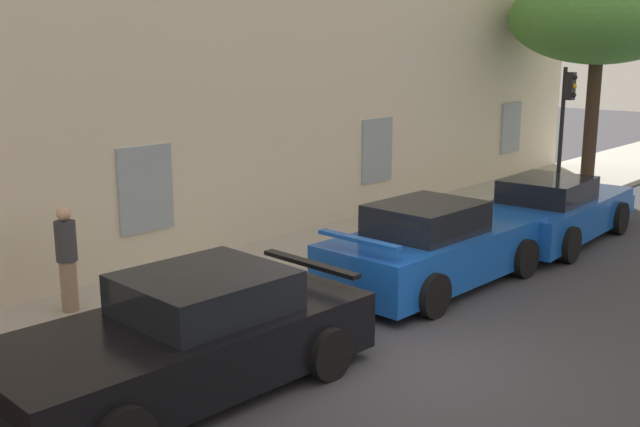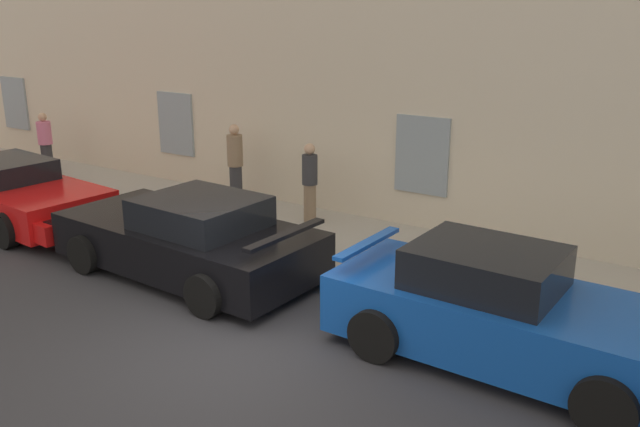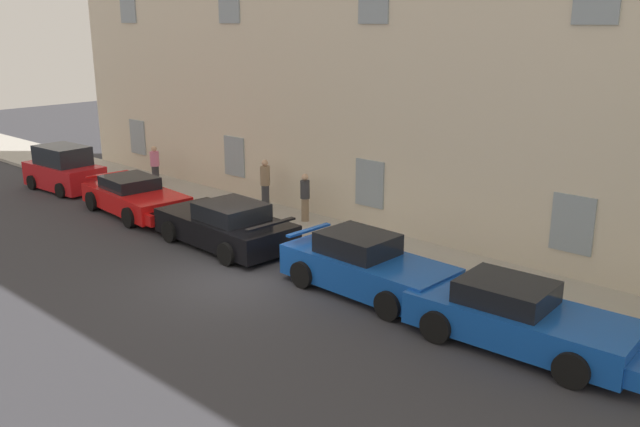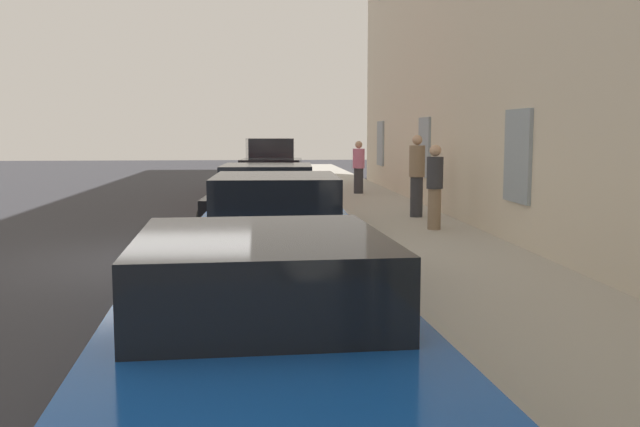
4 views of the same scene
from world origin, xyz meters
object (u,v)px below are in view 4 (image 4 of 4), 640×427
(sportscar_white_middle, at_px, (276,252))
(pedestrian_bystander, at_px, (359,167))
(sportscar_yellow_flank, at_px, (268,204))
(hatchback_parked, at_px, (269,168))
(pedestrian_strolling, at_px, (435,186))
(sportscar_red_lead, at_px, (270,186))
(sportscar_tail_end, at_px, (267,384))
(pedestrian_admiring, at_px, (417,175))

(sportscar_white_middle, relative_size, pedestrian_bystander, 3.13)
(sportscar_yellow_flank, xyz_separation_m, hatchback_parked, (-10.00, 0.15, 0.19))
(pedestrian_strolling, bearing_deg, hatchback_parked, -164.11)
(sportscar_red_lead, xyz_separation_m, sportscar_tail_end, (14.65, -0.24, 0.03))
(pedestrian_bystander, bearing_deg, pedestrian_admiring, 4.02)
(sportscar_tail_end, relative_size, hatchback_parked, 1.40)
(pedestrian_admiring, relative_size, pedestrian_bystander, 1.13)
(pedestrian_admiring, bearing_deg, sportscar_yellow_flank, -64.86)
(sportscar_red_lead, distance_m, sportscar_white_middle, 10.49)
(pedestrian_admiring, bearing_deg, sportscar_red_lead, -135.52)
(pedestrian_bystander, bearing_deg, sportscar_yellow_flank, -20.36)
(sportscar_tail_end, xyz_separation_m, pedestrian_admiring, (-11.46, 3.38, 0.45))
(pedestrian_admiring, relative_size, pedestrian_strolling, 1.11)
(sportscar_tail_end, bearing_deg, sportscar_white_middle, 178.02)
(sportscar_white_middle, relative_size, hatchback_parked, 1.36)
(sportscar_red_lead, height_order, hatchback_parked, hatchback_parked)
(sportscar_white_middle, xyz_separation_m, pedestrian_bystander, (-13.37, 2.81, 0.30))
(sportscar_red_lead, height_order, pedestrian_strolling, pedestrian_strolling)
(sportscar_red_lead, distance_m, pedestrian_strolling, 6.05)
(sportscar_red_lead, distance_m, pedestrian_admiring, 4.50)
(hatchback_parked, relative_size, pedestrian_bystander, 2.31)
(sportscar_red_lead, relative_size, sportscar_white_middle, 1.03)
(sportscar_tail_end, bearing_deg, pedestrian_strolling, 160.88)
(sportscar_yellow_flank, bearing_deg, pedestrian_strolling, 80.88)
(sportscar_red_lead, height_order, sportscar_yellow_flank, sportscar_yellow_flank)
(sportscar_tail_end, distance_m, pedestrian_strolling, 9.99)
(sportscar_tail_end, bearing_deg, pedestrian_admiring, 163.58)
(sportscar_yellow_flank, distance_m, sportscar_tail_end, 9.94)
(sportscar_yellow_flank, relative_size, pedestrian_strolling, 3.19)
(sportscar_red_lead, relative_size, sportscar_tail_end, 1.00)
(pedestrian_bystander, bearing_deg, sportscar_red_lead, -43.31)
(sportscar_tail_end, bearing_deg, sportscar_red_lead, 179.05)
(sportscar_red_lead, distance_m, pedestrian_bystander, 3.96)
(sportscar_tail_end, xyz_separation_m, pedestrian_strolling, (-9.44, 3.27, 0.36))
(sportscar_yellow_flank, bearing_deg, sportscar_red_lead, 178.69)
(sportscar_red_lead, bearing_deg, sportscar_yellow_flank, -1.31)
(sportscar_red_lead, xyz_separation_m, sportscar_white_middle, (10.49, -0.10, 0.05))
(sportscar_tail_end, relative_size, pedestrian_bystander, 3.24)
(sportscar_white_middle, bearing_deg, hatchback_parked, 179.49)
(hatchback_parked, bearing_deg, pedestrian_bystander, 47.90)
(sportscar_red_lead, relative_size, sportscar_yellow_flank, 0.99)
(sportscar_red_lead, distance_m, sportscar_yellow_flank, 4.72)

